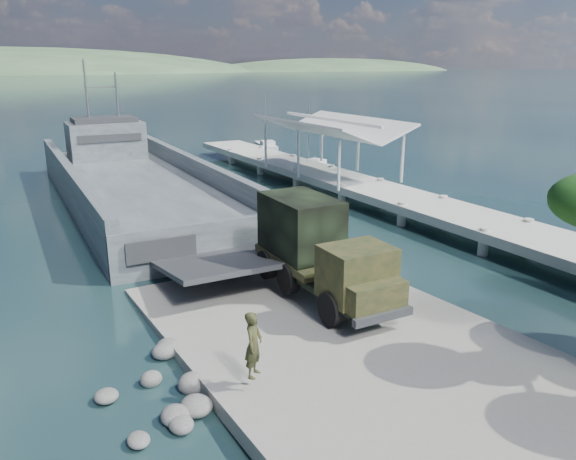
# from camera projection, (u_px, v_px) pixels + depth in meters

# --- Properties ---
(ground) EXTENTS (1400.00, 1400.00, 0.00)m
(ground) POSITION_uv_depth(u_px,v_px,m) (336.00, 345.00, 18.73)
(ground) COLOR #163036
(ground) RESTS_ON ground
(boat_ramp) EXTENTS (10.00, 18.00, 0.50)m
(boat_ramp) POSITION_uv_depth(u_px,v_px,m) (354.00, 351.00, 17.83)
(boat_ramp) COLOR gray
(boat_ramp) RESTS_ON ground
(shoreline_rocks) EXTENTS (3.20, 5.60, 0.90)m
(shoreline_rocks) POSITION_uv_depth(u_px,v_px,m) (149.00, 389.00, 16.21)
(shoreline_rocks) COLOR #4E4E4C
(shoreline_rocks) RESTS_ON ground
(distant_headlands) EXTENTS (1000.00, 240.00, 48.00)m
(distant_headlands) POSITION_uv_depth(u_px,v_px,m) (32.00, 73.00, 508.68)
(distant_headlands) COLOR #355132
(distant_headlands) RESTS_ON ground
(pier) EXTENTS (6.40, 44.00, 6.10)m
(pier) POSITION_uv_depth(u_px,v_px,m) (338.00, 171.00, 40.06)
(pier) COLOR #B2B2A7
(pier) RESTS_ON ground
(landing_craft) EXTENTS (9.79, 34.16, 10.06)m
(landing_craft) POSITION_uv_depth(u_px,v_px,m) (136.00, 191.00, 37.41)
(landing_craft) COLOR #3D4448
(landing_craft) RESTS_ON ground
(military_truck) EXTENTS (2.69, 7.65, 3.51)m
(military_truck) POSITION_uv_depth(u_px,v_px,m) (318.00, 249.00, 21.27)
(military_truck) COLOR black
(military_truck) RESTS_ON boat_ramp
(soldier) EXTENTS (0.80, 0.79, 1.86)m
(soldier) POSITION_uv_depth(u_px,v_px,m) (254.00, 358.00, 15.07)
(soldier) COLOR black
(soldier) RESTS_ON boat_ramp
(sailboat_near) EXTENTS (2.66, 5.12, 5.99)m
(sailboat_near) POSITION_uv_depth(u_px,v_px,m) (309.00, 166.00, 49.22)
(sailboat_near) COLOR silver
(sailboat_near) RESTS_ON ground
(sailboat_far) EXTENTS (2.84, 5.45, 6.38)m
(sailboat_far) POSITION_uv_depth(u_px,v_px,m) (266.00, 147.00, 60.41)
(sailboat_far) COLOR silver
(sailboat_far) RESTS_ON ground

